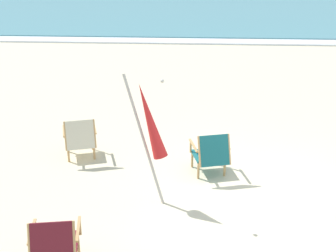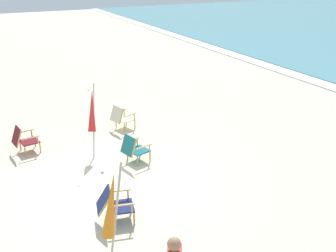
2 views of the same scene
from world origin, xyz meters
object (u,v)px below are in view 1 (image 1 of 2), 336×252
object	(u,v)px
beach_chair_far_center	(55,244)
umbrella_furled_red	(150,122)
beach_chair_front_right	(211,153)
beach_chair_back_right	(80,138)

from	to	relation	value
beach_chair_far_center	umbrella_furled_red	distance (m)	2.24
beach_chair_front_right	umbrella_furled_red	distance (m)	1.55
beach_chair_back_right	umbrella_furled_red	xyz separation A→B (m)	(1.41, -1.33, 0.89)
beach_chair_far_center	beach_chair_front_right	distance (m)	3.27
beach_chair_front_right	umbrella_furled_red	size ratio (longest dim) A/B	0.40
beach_chair_far_center	umbrella_furled_red	size ratio (longest dim) A/B	0.40
beach_chair_far_center	beach_chair_back_right	world-z (taller)	beach_chair_back_right
beach_chair_front_right	beach_chair_back_right	distance (m)	2.43
umbrella_furled_red	beach_chair_back_right	bearing A→B (deg)	136.62
beach_chair_back_right	umbrella_furled_red	size ratio (longest dim) A/B	0.40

